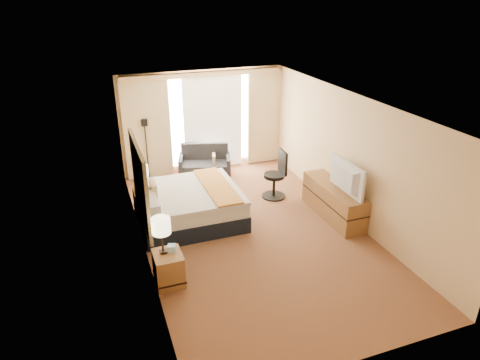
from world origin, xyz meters
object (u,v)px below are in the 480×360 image
object	(u,v)px
loveseat	(205,166)
floor_lamp	(146,137)
lamp_right	(142,171)
television	(342,178)
lamp_left	(161,226)
media_dresser	(333,201)
bed	(189,205)
nightstand_left	(169,268)
desk_chair	(277,177)
nightstand_right	(145,202)

from	to	relation	value
loveseat	floor_lamp	world-z (taller)	floor_lamp
lamp_right	television	bearing A→B (deg)	-26.21
loveseat	lamp_left	world-z (taller)	lamp_left
media_dresser	lamp_right	size ratio (longest dim) A/B	3.26
media_dresser	bed	distance (m)	3.01
nightstand_left	media_dresser	world-z (taller)	media_dresser
lamp_left	television	size ratio (longest dim) A/B	0.56
bed	lamp_right	world-z (taller)	lamp_right
media_dresser	floor_lamp	world-z (taller)	floor_lamp
desk_chair	floor_lamp	bearing A→B (deg)	144.91
lamp_left	desk_chair	bearing A→B (deg)	36.77
nightstand_right	media_dresser	world-z (taller)	media_dresser
desk_chair	lamp_left	xyz separation A→B (m)	(-3.02, -2.26, 0.54)
nightstand_right	desk_chair	size ratio (longest dim) A/B	0.49
nightstand_left	floor_lamp	xyz separation A→B (m)	(0.36, 4.35, 0.82)
nightstand_right	bed	distance (m)	1.01
bed	loveseat	world-z (taller)	bed
nightstand_left	bed	bearing A→B (deg)	66.93
nightstand_left	television	bearing A→B (deg)	11.59
television	lamp_right	bearing A→B (deg)	63.76
nightstand_right	lamp_left	distance (m)	2.56
nightstand_left	desk_chair	size ratio (longest dim) A/B	0.49
loveseat	desk_chair	size ratio (longest dim) A/B	1.29
floor_lamp	desk_chair	bearing A→B (deg)	-37.99
television	loveseat	bearing A→B (deg)	30.17
lamp_left	lamp_right	distance (m)	2.49
nightstand_right	desk_chair	bearing A→B (deg)	-3.63
nightstand_right	media_dresser	bearing A→B (deg)	-21.40
floor_lamp	lamp_left	bearing A→B (deg)	-95.48
loveseat	lamp_right	size ratio (longest dim) A/B	2.61
nightstand_left	floor_lamp	bearing A→B (deg)	85.31
desk_chair	lamp_left	distance (m)	3.81
media_dresser	loveseat	bearing A→B (deg)	123.35
loveseat	floor_lamp	bearing A→B (deg)	-176.61
nightstand_right	bed	xyz separation A→B (m)	(0.81, -0.60, 0.08)
lamp_left	lamp_right	size ratio (longest dim) A/B	1.15
nightstand_right	desk_chair	world-z (taller)	desk_chair
desk_chair	bed	bearing A→B (deg)	-166.29
bed	television	distance (m)	3.14
lamp_right	loveseat	bearing A→B (deg)	40.18
nightstand_left	lamp_left	bearing A→B (deg)	135.05
media_dresser	nightstand_left	bearing A→B (deg)	-164.16
desk_chair	lamp_left	size ratio (longest dim) A/B	1.76
media_dresser	loveseat	size ratio (longest dim) A/B	1.25
desk_chair	television	xyz separation A→B (m)	(0.68, -1.56, 0.53)
bed	lamp_right	size ratio (longest dim) A/B	3.66
floor_lamp	nightstand_right	bearing A→B (deg)	-100.92
bed	lamp_left	bearing A→B (deg)	-115.09
nightstand_right	desk_chair	xyz separation A→B (m)	(2.97, -0.19, 0.22)
floor_lamp	desk_chair	world-z (taller)	floor_lamp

